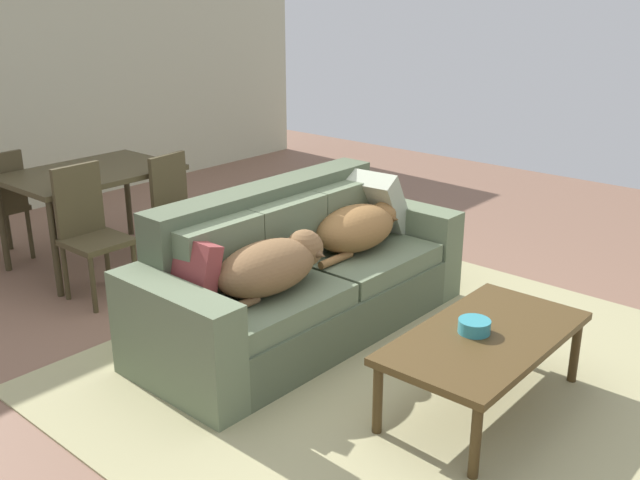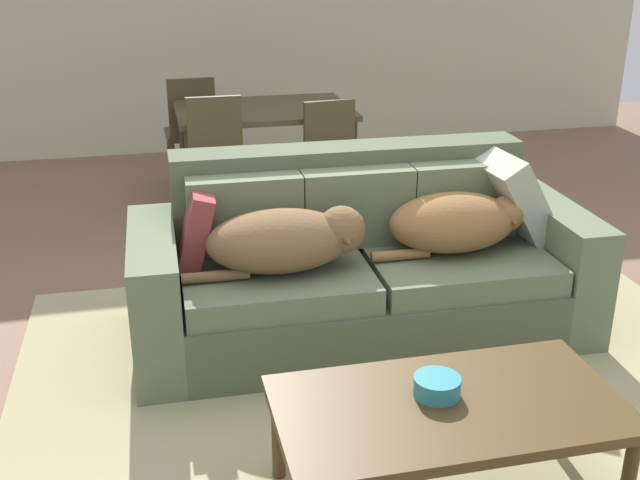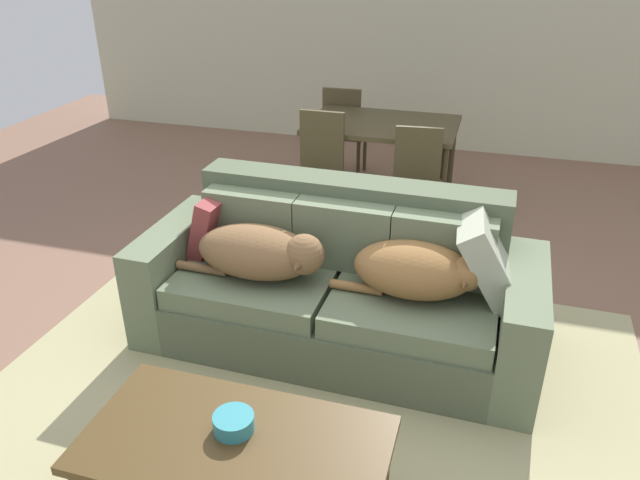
{
  "view_description": "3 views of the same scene",
  "coord_description": "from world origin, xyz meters",
  "px_view_note": "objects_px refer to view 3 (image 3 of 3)",
  "views": [
    {
      "loc": [
        -3.05,
        -2.69,
        2.11
      ],
      "look_at": [
        0.12,
        0.02,
        0.63
      ],
      "focal_mm": 40.71,
      "sensor_mm": 36.0,
      "label": 1
    },
    {
      "loc": [
        -0.92,
        -3.29,
        1.94
      ],
      "look_at": [
        -0.14,
        0.09,
        0.56
      ],
      "focal_mm": 43.67,
      "sensor_mm": 36.0,
      "label": 2
    },
    {
      "loc": [
        0.85,
        -2.78,
        2.22
      ],
      "look_at": [
        0.0,
        0.08,
        0.69
      ],
      "focal_mm": 34.33,
      "sensor_mm": 36.0,
      "label": 3
    }
  ],
  "objects_px": {
    "couch": "(339,287)",
    "dog_on_right_cushion": "(417,270)",
    "dining_chair_near_right": "(416,180)",
    "coffee_table": "(235,449)",
    "dining_chair_far_left": "(344,128)",
    "dining_table": "(382,131)",
    "dog_on_left_cushion": "(262,252)",
    "throw_pillow_by_left_arm": "(213,223)",
    "dining_chair_near_left": "(318,168)",
    "throw_pillow_by_right_arm": "(489,255)",
    "bowl_on_coffee_table": "(233,423)"
  },
  "relations": [
    {
      "from": "throw_pillow_by_left_arm",
      "to": "coffee_table",
      "type": "distance_m",
      "value": 1.62
    },
    {
      "from": "dog_on_right_cushion",
      "to": "dining_table",
      "type": "height_order",
      "value": "dining_table"
    },
    {
      "from": "dog_on_right_cushion",
      "to": "dining_table",
      "type": "distance_m",
      "value": 2.23
    },
    {
      "from": "throw_pillow_by_right_arm",
      "to": "dining_chair_near_right",
      "type": "height_order",
      "value": "throw_pillow_by_right_arm"
    },
    {
      "from": "dog_on_right_cushion",
      "to": "dog_on_left_cushion",
      "type": "bearing_deg",
      "value": -175.61
    },
    {
      "from": "dog_on_right_cushion",
      "to": "dining_chair_near_right",
      "type": "relative_size",
      "value": 0.91
    },
    {
      "from": "dining_table",
      "to": "dining_chair_near_left",
      "type": "relative_size",
      "value": 1.32
    },
    {
      "from": "dining_chair_near_left",
      "to": "dining_chair_far_left",
      "type": "distance_m",
      "value": 1.14
    },
    {
      "from": "couch",
      "to": "dog_on_right_cushion",
      "type": "relative_size",
      "value": 2.85
    },
    {
      "from": "throw_pillow_by_left_arm",
      "to": "dining_chair_near_right",
      "type": "relative_size",
      "value": 0.43
    },
    {
      "from": "bowl_on_coffee_table",
      "to": "dog_on_left_cushion",
      "type": "bearing_deg",
      "value": 105.25
    },
    {
      "from": "throw_pillow_by_left_arm",
      "to": "dog_on_right_cushion",
      "type": "bearing_deg",
      "value": -8.08
    },
    {
      "from": "dining_chair_far_left",
      "to": "dining_table",
      "type": "bearing_deg",
      "value": 128.27
    },
    {
      "from": "throw_pillow_by_left_arm",
      "to": "dining_chair_near_left",
      "type": "distance_m",
      "value": 1.42
    },
    {
      "from": "dining_table",
      "to": "dog_on_right_cushion",
      "type": "bearing_deg",
      "value": -73.95
    },
    {
      "from": "bowl_on_coffee_table",
      "to": "couch",
      "type": "bearing_deg",
      "value": 85.82
    },
    {
      "from": "dog_on_left_cushion",
      "to": "dining_chair_near_right",
      "type": "height_order",
      "value": "dining_chair_near_right"
    },
    {
      "from": "coffee_table",
      "to": "dining_table",
      "type": "relative_size",
      "value": 0.97
    },
    {
      "from": "coffee_table",
      "to": "dining_chair_far_left",
      "type": "xyz_separation_m",
      "value": [
        -0.58,
        3.95,
        0.11
      ]
    },
    {
      "from": "dog_on_left_cushion",
      "to": "dining_chair_near_right",
      "type": "xyz_separation_m",
      "value": [
        0.63,
        1.6,
        -0.1
      ]
    },
    {
      "from": "dining_table",
      "to": "dining_chair_far_left",
      "type": "xyz_separation_m",
      "value": [
        -0.48,
        0.57,
        -0.18
      ]
    },
    {
      "from": "throw_pillow_by_right_arm",
      "to": "dining_chair_far_left",
      "type": "distance_m",
      "value": 2.95
    },
    {
      "from": "dog_on_left_cushion",
      "to": "dining_chair_far_left",
      "type": "xyz_separation_m",
      "value": [
        -0.24,
        2.76,
        -0.11
      ]
    },
    {
      "from": "coffee_table",
      "to": "dining_chair_near_right",
      "type": "relative_size",
      "value": 1.37
    },
    {
      "from": "dining_chair_near_right",
      "to": "coffee_table",
      "type": "bearing_deg",
      "value": -102.79
    },
    {
      "from": "dining_table",
      "to": "couch",
      "type": "bearing_deg",
      "value": -85.49
    },
    {
      "from": "couch",
      "to": "coffee_table",
      "type": "height_order",
      "value": "couch"
    },
    {
      "from": "couch",
      "to": "dog_on_right_cushion",
      "type": "height_order",
      "value": "couch"
    },
    {
      "from": "dog_on_left_cushion",
      "to": "throw_pillow_by_left_arm",
      "type": "height_order",
      "value": "throw_pillow_by_left_arm"
    },
    {
      "from": "dog_on_right_cushion",
      "to": "dining_chair_near_left",
      "type": "height_order",
      "value": "dining_chair_near_left"
    },
    {
      "from": "coffee_table",
      "to": "throw_pillow_by_right_arm",
      "type": "bearing_deg",
      "value": 57.68
    },
    {
      "from": "dining_table",
      "to": "dining_chair_far_left",
      "type": "distance_m",
      "value": 0.77
    },
    {
      "from": "couch",
      "to": "dog_on_left_cushion",
      "type": "distance_m",
      "value": 0.51
    },
    {
      "from": "dog_on_right_cushion",
      "to": "dining_chair_far_left",
      "type": "xyz_separation_m",
      "value": [
        -1.1,
        2.71,
        -0.1
      ]
    },
    {
      "from": "couch",
      "to": "throw_pillow_by_right_arm",
      "type": "relative_size",
      "value": 4.85
    },
    {
      "from": "throw_pillow_by_left_arm",
      "to": "dining_chair_near_left",
      "type": "relative_size",
      "value": 0.4
    },
    {
      "from": "throw_pillow_by_left_arm",
      "to": "dining_table",
      "type": "xyz_separation_m",
      "value": [
        0.65,
        1.96,
        0.06
      ]
    },
    {
      "from": "coffee_table",
      "to": "dining_chair_far_left",
      "type": "distance_m",
      "value": 3.99
    },
    {
      "from": "throw_pillow_by_left_arm",
      "to": "bowl_on_coffee_table",
      "type": "relative_size",
      "value": 2.27
    },
    {
      "from": "throw_pillow_by_right_arm",
      "to": "dining_chair_near_left",
      "type": "bearing_deg",
      "value": 134.03
    },
    {
      "from": "dining_table",
      "to": "dining_chair_far_left",
      "type": "bearing_deg",
      "value": 130.14
    },
    {
      "from": "couch",
      "to": "dining_table",
      "type": "bearing_deg",
      "value": 95.43
    },
    {
      "from": "throw_pillow_by_right_arm",
      "to": "dining_chair_far_left",
      "type": "height_order",
      "value": "throw_pillow_by_right_arm"
    },
    {
      "from": "dining_chair_near_left",
      "to": "dining_chair_near_right",
      "type": "bearing_deg",
      "value": -1.68
    },
    {
      "from": "throw_pillow_by_right_arm",
      "to": "coffee_table",
      "type": "relative_size",
      "value": 0.39
    },
    {
      "from": "dog_on_left_cushion",
      "to": "dining_chair_far_left",
      "type": "bearing_deg",
      "value": 95.89
    },
    {
      "from": "dog_on_left_cushion",
      "to": "coffee_table",
      "type": "relative_size",
      "value": 0.72
    },
    {
      "from": "couch",
      "to": "dog_on_left_cushion",
      "type": "height_order",
      "value": "couch"
    },
    {
      "from": "throw_pillow_by_right_arm",
      "to": "dining_chair_near_left",
      "type": "distance_m",
      "value": 1.98
    },
    {
      "from": "throw_pillow_by_left_arm",
      "to": "bowl_on_coffee_table",
      "type": "height_order",
      "value": "throw_pillow_by_left_arm"
    }
  ]
}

